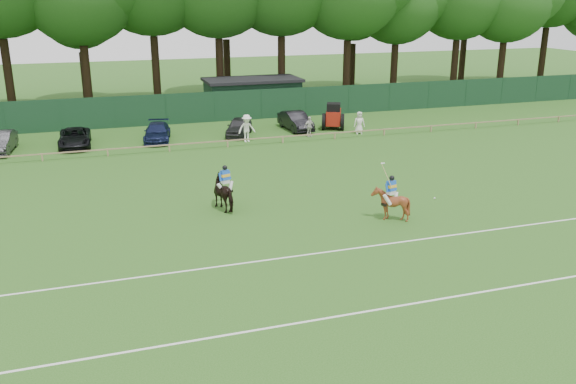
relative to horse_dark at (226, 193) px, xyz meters
name	(u,v)px	position (x,y,z in m)	size (l,w,h in m)	color
ground	(299,246)	(1.90, -5.50, -0.84)	(160.00, 160.00, 0.00)	#1E4C14
horse_dark	(226,193)	(0.00, 0.00, 0.00)	(0.90, 1.98, 1.67)	black
horse_chestnut	(390,204)	(6.97, -3.87, -0.04)	(1.28, 1.44, 1.58)	brown
sedan_grey	(0,142)	(-11.82, 15.81, -0.14)	(1.47, 4.21, 1.39)	#29292B
suv_black	(75,138)	(-7.13, 15.91, -0.21)	(2.08, 4.52, 1.26)	black
sedan_navy	(157,132)	(-1.49, 15.91, -0.21)	(1.76, 4.32, 1.25)	#131B3D
hatch_grey	(239,127)	(4.54, 15.87, -0.18)	(1.56, 3.87, 1.32)	#303032
estate_black	(296,121)	(9.19, 16.38, -0.13)	(1.50, 4.30, 1.42)	black
spectator_left	(247,128)	(4.57, 13.63, 0.15)	(1.27, 0.73, 1.97)	white
spectator_mid	(309,127)	(9.38, 13.82, -0.08)	(0.88, 0.37, 1.51)	silver
spectator_right	(359,123)	(13.33, 13.59, 0.01)	(0.82, 0.54, 1.68)	silver
rider_dark	(225,178)	(0.00, -0.01, 0.75)	(0.92, 0.52, 1.41)	silver
rider_chestnut	(391,189)	(6.97, -3.88, 0.68)	(0.98, 0.52, 2.05)	silver
polo_ball	(434,198)	(10.58, -1.86, -0.79)	(0.09, 0.09, 0.09)	silver
pitch_lines	(330,281)	(1.90, -9.00, -0.83)	(60.00, 5.10, 0.01)	silver
pitch_rail	(213,142)	(1.90, 12.50, -0.39)	(62.10, 0.10, 0.50)	#997F5B
perimeter_fence	(191,108)	(1.90, 21.50, 0.41)	(92.08, 0.08, 2.50)	#14351E
utility_shed	(252,95)	(7.90, 24.50, 0.70)	(8.40, 4.40, 3.04)	#14331E
tree_row	(198,106)	(3.90, 29.50, -0.84)	(96.00, 12.00, 21.00)	#26561C
tractor	(333,117)	(12.15, 15.88, 0.13)	(2.47, 2.88, 2.04)	#9A1A0E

